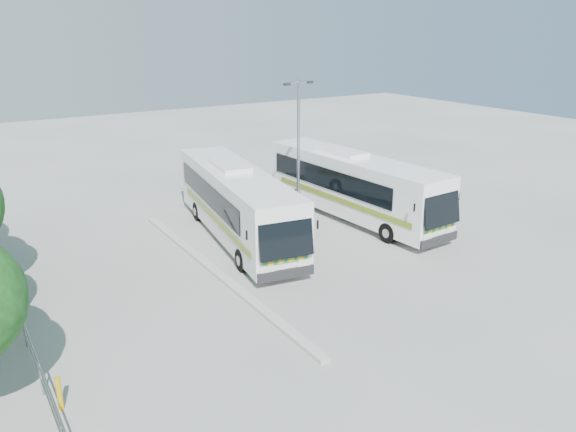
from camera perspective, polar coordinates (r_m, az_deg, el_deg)
ground at (r=23.51m, az=-0.18°, el=-6.27°), size 100.00×100.00×0.00m
kerb_divider at (r=24.10m, az=-7.39°, el=-5.59°), size 0.40×16.00×0.15m
railing at (r=23.93m, az=-26.62°, el=-5.98°), size 0.06×22.00×1.00m
coach_main at (r=27.30m, az=-5.21°, el=1.42°), size 4.26×12.40×3.38m
coach_adjacent at (r=30.42m, az=6.62°, el=3.19°), size 3.17×12.33×3.39m
lamppost at (r=27.71m, az=1.06°, el=6.79°), size 1.86×0.53×7.62m
bollard at (r=17.07m, az=-22.21°, el=-16.33°), size 0.18×0.18×1.03m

